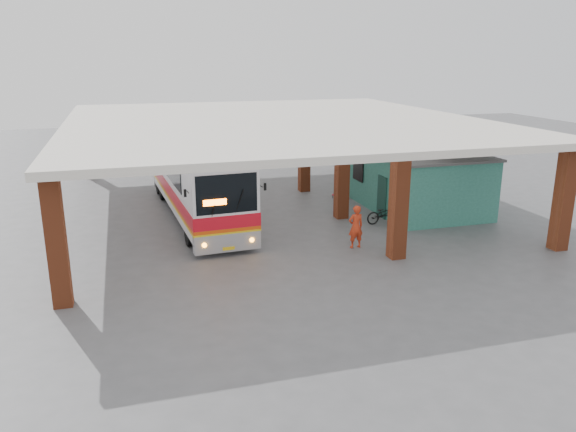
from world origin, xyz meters
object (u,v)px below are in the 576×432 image
at_px(coach_bus, 196,179).
at_px(pedestrian, 356,227).
at_px(motorcycle, 384,214).
at_px(red_chair, 338,193).

height_order(coach_bus, pedestrian, coach_bus).
relative_size(motorcycle, red_chair, 2.58).
height_order(coach_bus, red_chair, coach_bus).
relative_size(coach_bus, red_chair, 18.39).
distance_m(motorcycle, red_chair, 5.25).
height_order(pedestrian, red_chair, pedestrian).
relative_size(pedestrian, red_chair, 2.56).
bearing_deg(pedestrian, coach_bus, -53.86).
xyz_separation_m(coach_bus, red_chair, (8.14, 1.28, -1.57)).
xyz_separation_m(coach_bus, motorcycle, (8.52, -3.95, -1.42)).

